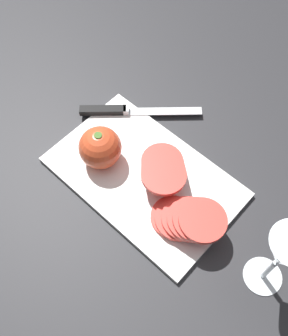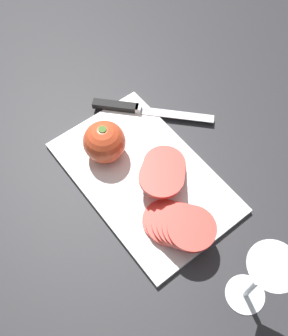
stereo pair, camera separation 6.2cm
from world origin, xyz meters
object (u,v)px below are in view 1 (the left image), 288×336
(whole_tomato, at_px, (99,149))
(tomato_slice_stack_far, at_px, (163,168))
(wine_glass, at_px, (284,255))
(knife, at_px, (116,110))
(tomato_slice_stack_near, at_px, (188,219))

(whole_tomato, relative_size, tomato_slice_stack_far, 0.68)
(wine_glass, distance_m, whole_tomato, 0.38)
(wine_glass, relative_size, whole_tomato, 2.06)
(wine_glass, height_order, knife, wine_glass)
(whole_tomato, distance_m, tomato_slice_stack_far, 0.13)
(wine_glass, distance_m, tomato_slice_stack_far, 0.28)
(whole_tomato, bearing_deg, tomato_slice_stack_near, 2.64)
(tomato_slice_stack_near, xyz_separation_m, tomato_slice_stack_far, (-0.10, 0.05, 0.00))
(tomato_slice_stack_near, bearing_deg, whole_tomato, -177.36)
(knife, distance_m, tomato_slice_stack_far, 0.19)
(tomato_slice_stack_near, bearing_deg, tomato_slice_stack_far, 154.20)
(knife, xyz_separation_m, tomato_slice_stack_far, (0.18, -0.05, 0.02))
(wine_glass, height_order, whole_tomato, wine_glass)
(whole_tomato, xyz_separation_m, knife, (-0.06, 0.11, -0.04))
(knife, bearing_deg, wine_glass, -53.71)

